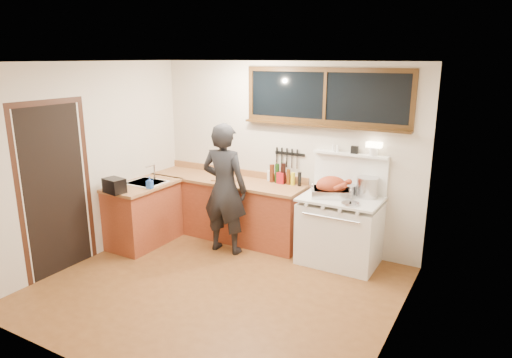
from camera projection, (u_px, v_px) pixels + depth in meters
The scene contains 20 objects.
ground_plane at pixel (217, 289), 5.40m from camera, with size 4.00×3.50×0.02m, color brown.
room_shell at pixel (214, 152), 4.97m from camera, with size 4.10×3.60×2.65m.
counter_back at pixel (227, 207), 6.88m from camera, with size 2.44×0.64×1.00m.
counter_left at pixel (144, 213), 6.61m from camera, with size 0.64×1.09×0.90m.
sink_unit at pixel (147, 186), 6.57m from camera, with size 0.50×0.45×0.37m.
vintage_stove at pixel (340, 229), 5.98m from camera, with size 1.02×0.74×1.60m.
back_window at pixel (325, 103), 6.02m from camera, with size 2.32×0.13×0.77m.
left_doorway at pixel (56, 188), 5.60m from camera, with size 0.02×1.04×2.17m.
knife_strip at pixel (289, 154), 6.47m from camera, with size 0.46×0.03×0.28m.
man at pixel (225, 189), 6.22m from camera, with size 0.69×0.48×1.81m.
soap_bottle at pixel (150, 183), 6.24m from camera, with size 0.09×0.09×0.17m.
toaster at pixel (114, 186), 6.05m from camera, with size 0.31×0.24×0.20m.
cutting_board at pixel (226, 176), 6.71m from camera, with size 0.43×0.36×0.13m.
roast_turkey at pixel (332, 188), 5.90m from camera, with size 0.61×0.54×0.26m.
stockpot at pixel (367, 187), 5.85m from camera, with size 0.31×0.31×0.26m.
saucepan at pixel (349, 190), 5.97m from camera, with size 0.20×0.31×0.13m.
pot_lid at pixel (350, 204), 5.58m from camera, with size 0.28×0.28×0.04m.
coffee_tin at pixel (281, 178), 6.50m from camera, with size 0.12×0.10×0.17m.
pitcher at pixel (270, 176), 6.65m from camera, with size 0.09×0.09×0.15m.
bottle_cluster at pixel (283, 175), 6.48m from camera, with size 0.50×0.07×0.30m.
Camera 1 is at (2.81, -4.01, 2.65)m, focal length 32.00 mm.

